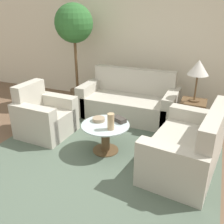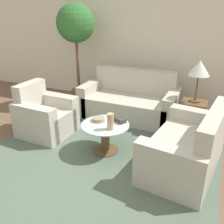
{
  "view_description": "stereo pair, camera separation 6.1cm",
  "coord_description": "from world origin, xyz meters",
  "px_view_note": "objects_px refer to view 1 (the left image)",
  "views": [
    {
      "loc": [
        1.49,
        -2.4,
        2.06
      ],
      "look_at": [
        0.11,
        0.85,
        0.55
      ],
      "focal_mm": 40.0,
      "sensor_mm": 36.0,
      "label": 1
    },
    {
      "loc": [
        1.55,
        -2.38,
        2.06
      ],
      "look_at": [
        0.11,
        0.85,
        0.55
      ],
      "focal_mm": 40.0,
      "sensor_mm": 36.0,
      "label": 2
    }
  ],
  "objects_px": {
    "vase": "(111,122)",
    "book_stack": "(119,120)",
    "sofa_main": "(129,102)",
    "potted_plant": "(74,29)",
    "loveseat": "(190,149)",
    "table_lamp": "(198,69)",
    "bowl": "(99,119)",
    "armchair": "(44,118)",
    "coffee_table": "(105,134)"
  },
  "relations": [
    {
      "from": "sofa_main",
      "to": "table_lamp",
      "type": "xyz_separation_m",
      "value": [
        1.23,
        -0.18,
        0.83
      ]
    },
    {
      "from": "sofa_main",
      "to": "book_stack",
      "type": "distance_m",
      "value": 1.27
    },
    {
      "from": "armchair",
      "to": "bowl",
      "type": "xyz_separation_m",
      "value": [
        1.08,
        -0.05,
        0.18
      ]
    },
    {
      "from": "vase",
      "to": "loveseat",
      "type": "bearing_deg",
      "value": 8.59
    },
    {
      "from": "armchair",
      "to": "coffee_table",
      "type": "height_order",
      "value": "armchair"
    },
    {
      "from": "bowl",
      "to": "sofa_main",
      "type": "bearing_deg",
      "value": 88.79
    },
    {
      "from": "vase",
      "to": "book_stack",
      "type": "height_order",
      "value": "vase"
    },
    {
      "from": "potted_plant",
      "to": "vase",
      "type": "distance_m",
      "value": 2.52
    },
    {
      "from": "loveseat",
      "to": "coffee_table",
      "type": "height_order",
      "value": "loveseat"
    },
    {
      "from": "armchair",
      "to": "loveseat",
      "type": "height_order",
      "value": "loveseat"
    },
    {
      "from": "table_lamp",
      "to": "book_stack",
      "type": "bearing_deg",
      "value": -132.51
    },
    {
      "from": "loveseat",
      "to": "bowl",
      "type": "relative_size",
      "value": 8.27
    },
    {
      "from": "potted_plant",
      "to": "book_stack",
      "type": "bearing_deg",
      "value": -42.3
    },
    {
      "from": "potted_plant",
      "to": "book_stack",
      "type": "relative_size",
      "value": 8.81
    },
    {
      "from": "sofa_main",
      "to": "armchair",
      "type": "xyz_separation_m",
      "value": [
        -1.1,
        -1.29,
        0.0
      ]
    },
    {
      "from": "loveseat",
      "to": "coffee_table",
      "type": "xyz_separation_m",
      "value": [
        -1.22,
        -0.05,
        -0.0
      ]
    },
    {
      "from": "coffee_table",
      "to": "potted_plant",
      "type": "distance_m",
      "value": 2.5
    },
    {
      "from": "table_lamp",
      "to": "vase",
      "type": "xyz_separation_m",
      "value": [
        -0.98,
        -1.33,
        -0.55
      ]
    },
    {
      "from": "coffee_table",
      "to": "potted_plant",
      "type": "bearing_deg",
      "value": 131.45
    },
    {
      "from": "loveseat",
      "to": "table_lamp",
      "type": "distance_m",
      "value": 1.44
    },
    {
      "from": "coffee_table",
      "to": "bowl",
      "type": "distance_m",
      "value": 0.25
    },
    {
      "from": "table_lamp",
      "to": "potted_plant",
      "type": "relative_size",
      "value": 0.33
    },
    {
      "from": "armchair",
      "to": "coffee_table",
      "type": "bearing_deg",
      "value": -93.45
    },
    {
      "from": "vase",
      "to": "armchair",
      "type": "bearing_deg",
      "value": 170.46
    },
    {
      "from": "coffee_table",
      "to": "book_stack",
      "type": "height_order",
      "value": "book_stack"
    },
    {
      "from": "sofa_main",
      "to": "loveseat",
      "type": "height_order",
      "value": "sofa_main"
    },
    {
      "from": "bowl",
      "to": "table_lamp",
      "type": "bearing_deg",
      "value": 42.57
    },
    {
      "from": "loveseat",
      "to": "book_stack",
      "type": "relative_size",
      "value": 6.41
    },
    {
      "from": "coffee_table",
      "to": "sofa_main",
      "type": "bearing_deg",
      "value": 94.69
    },
    {
      "from": "coffee_table",
      "to": "table_lamp",
      "type": "height_order",
      "value": "table_lamp"
    },
    {
      "from": "armchair",
      "to": "vase",
      "type": "relative_size",
      "value": 3.66
    },
    {
      "from": "sofa_main",
      "to": "vase",
      "type": "xyz_separation_m",
      "value": [
        0.25,
        -1.52,
        0.28
      ]
    },
    {
      "from": "armchair",
      "to": "table_lamp",
      "type": "xyz_separation_m",
      "value": [
        2.33,
        1.11,
        0.82
      ]
    },
    {
      "from": "table_lamp",
      "to": "bowl",
      "type": "xyz_separation_m",
      "value": [
        -1.25,
        -1.15,
        -0.64
      ]
    },
    {
      "from": "loveseat",
      "to": "coffee_table",
      "type": "distance_m",
      "value": 1.23
    },
    {
      "from": "potted_plant",
      "to": "bowl",
      "type": "height_order",
      "value": "potted_plant"
    },
    {
      "from": "table_lamp",
      "to": "bowl",
      "type": "bearing_deg",
      "value": -137.43
    },
    {
      "from": "bowl",
      "to": "book_stack",
      "type": "xyz_separation_m",
      "value": [
        0.29,
        0.1,
        0.01
      ]
    },
    {
      "from": "bowl",
      "to": "armchair",
      "type": "bearing_deg",
      "value": 177.54
    },
    {
      "from": "sofa_main",
      "to": "bowl",
      "type": "xyz_separation_m",
      "value": [
        -0.03,
        -1.33,
        0.18
      ]
    },
    {
      "from": "sofa_main",
      "to": "coffee_table",
      "type": "bearing_deg",
      "value": -85.31
    },
    {
      "from": "loveseat",
      "to": "armchair",
      "type": "bearing_deg",
      "value": -84.37
    },
    {
      "from": "table_lamp",
      "to": "book_stack",
      "type": "xyz_separation_m",
      "value": [
        -0.96,
        -1.05,
        -0.64
      ]
    },
    {
      "from": "loveseat",
      "to": "table_lamp",
      "type": "xyz_separation_m",
      "value": [
        -0.11,
        1.17,
        0.83
      ]
    },
    {
      "from": "armchair",
      "to": "table_lamp",
      "type": "height_order",
      "value": "table_lamp"
    },
    {
      "from": "book_stack",
      "to": "sofa_main",
      "type": "bearing_deg",
      "value": 130.06
    },
    {
      "from": "armchair",
      "to": "vase",
      "type": "bearing_deg",
      "value": -97.56
    },
    {
      "from": "sofa_main",
      "to": "potted_plant",
      "type": "xyz_separation_m",
      "value": [
        -1.29,
        0.18,
        1.32
      ]
    },
    {
      "from": "loveseat",
      "to": "vase",
      "type": "bearing_deg",
      "value": -74.3
    },
    {
      "from": "armchair",
      "to": "coffee_table",
      "type": "relative_size",
      "value": 1.22
    }
  ]
}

